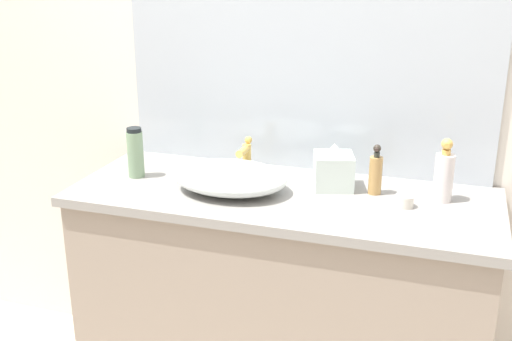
{
  "coord_description": "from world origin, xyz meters",
  "views": [
    {
      "loc": [
        0.62,
        -1.58,
        1.7
      ],
      "look_at": [
        -0.02,
        0.38,
        0.98
      ],
      "focal_mm": 43.92,
      "sensor_mm": 36.0,
      "label": 1
    }
  ],
  "objects_px": {
    "lotion_bottle": "(444,175)",
    "sink_basin": "(230,178)",
    "soap_dispenser": "(376,173)",
    "candle_jar": "(405,201)",
    "perfume_bottle": "(135,153)",
    "tissue_box": "(333,169)"
  },
  "relations": [
    {
      "from": "sink_basin",
      "to": "soap_dispenser",
      "type": "height_order",
      "value": "soap_dispenser"
    },
    {
      "from": "lotion_bottle",
      "to": "perfume_bottle",
      "type": "height_order",
      "value": "lotion_bottle"
    },
    {
      "from": "perfume_bottle",
      "to": "tissue_box",
      "type": "bearing_deg",
      "value": 8.59
    },
    {
      "from": "lotion_bottle",
      "to": "sink_basin",
      "type": "bearing_deg",
      "value": -169.07
    },
    {
      "from": "perfume_bottle",
      "to": "tissue_box",
      "type": "relative_size",
      "value": 1.12
    },
    {
      "from": "sink_basin",
      "to": "lotion_bottle",
      "type": "relative_size",
      "value": 1.87
    },
    {
      "from": "soap_dispenser",
      "to": "candle_jar",
      "type": "height_order",
      "value": "soap_dispenser"
    },
    {
      "from": "lotion_bottle",
      "to": "candle_jar",
      "type": "distance_m",
      "value": 0.17
    },
    {
      "from": "sink_basin",
      "to": "soap_dispenser",
      "type": "relative_size",
      "value": 2.29
    },
    {
      "from": "perfume_bottle",
      "to": "candle_jar",
      "type": "distance_m",
      "value": 0.99
    },
    {
      "from": "sink_basin",
      "to": "candle_jar",
      "type": "distance_m",
      "value": 0.6
    },
    {
      "from": "soap_dispenser",
      "to": "perfume_bottle",
      "type": "relative_size",
      "value": 0.94
    },
    {
      "from": "tissue_box",
      "to": "soap_dispenser",
      "type": "bearing_deg",
      "value": -3.68
    },
    {
      "from": "sink_basin",
      "to": "candle_jar",
      "type": "bearing_deg",
      "value": 3.88
    },
    {
      "from": "soap_dispenser",
      "to": "candle_jar",
      "type": "bearing_deg",
      "value": -39.37
    },
    {
      "from": "tissue_box",
      "to": "lotion_bottle",
      "type": "bearing_deg",
      "value": -0.65
    },
    {
      "from": "perfume_bottle",
      "to": "candle_jar",
      "type": "xyz_separation_m",
      "value": [
        0.99,
        0.01,
        -0.07
      ]
    },
    {
      "from": "candle_jar",
      "to": "sink_basin",
      "type": "bearing_deg",
      "value": -176.12
    },
    {
      "from": "tissue_box",
      "to": "candle_jar",
      "type": "distance_m",
      "value": 0.29
    },
    {
      "from": "sink_basin",
      "to": "candle_jar",
      "type": "xyz_separation_m",
      "value": [
        0.6,
        0.04,
        -0.03
      ]
    },
    {
      "from": "soap_dispenser",
      "to": "sink_basin",
      "type": "bearing_deg",
      "value": -164.8
    },
    {
      "from": "lotion_bottle",
      "to": "soap_dispenser",
      "type": "bearing_deg",
      "value": -178.65
    }
  ]
}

